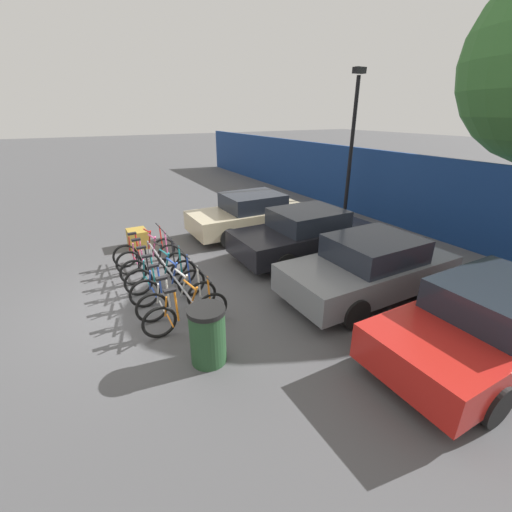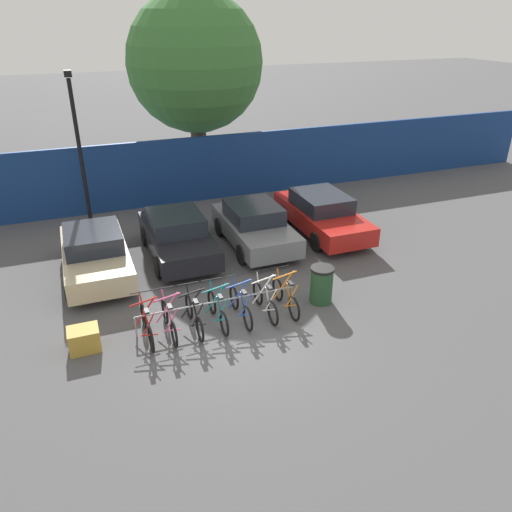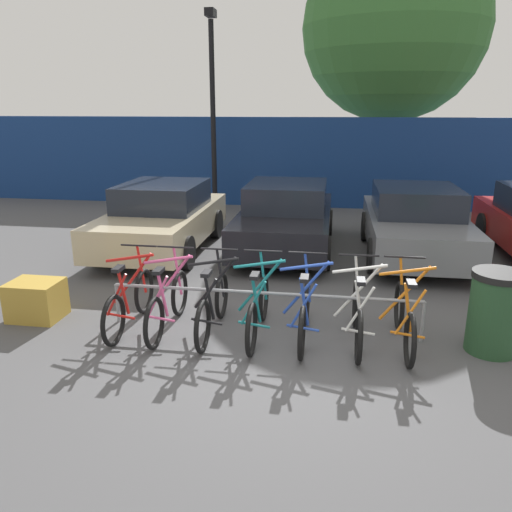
{
  "view_description": "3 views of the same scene",
  "coord_description": "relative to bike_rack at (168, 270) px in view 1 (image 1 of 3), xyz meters",
  "views": [
    {
      "loc": [
        7.08,
        -1.03,
        3.94
      ],
      "look_at": [
        0.87,
        2.41,
        0.93
      ],
      "focal_mm": 24.0,
      "sensor_mm": 36.0,
      "label": 1
    },
    {
      "loc": [
        -3.18,
        -9.63,
        7.1
      ],
      "look_at": [
        0.99,
        1.32,
        1.3
      ],
      "focal_mm": 35.0,
      "sensor_mm": 36.0,
      "label": 2
    },
    {
      "loc": [
        0.57,
        -5.41,
        2.91
      ],
      "look_at": [
        -0.56,
        1.85,
        0.7
      ],
      "focal_mm": 35.0,
      "sensor_mm": 36.0,
      "label": 3
    }
  ],
  "objects": [
    {
      "name": "bicycle_orange",
      "position": [
        1.8,
        -0.15,
        -0.11
      ],
      "size": [
        0.68,
        1.71,
        1.05
      ],
      "rotation": [
        0.0,
        0.0,
        0.01
      ],
      "color": "black",
      "rests_on": "ground"
    },
    {
      "name": "cargo_crate",
      "position": [
        -3.24,
        -0.07,
        -0.22
      ],
      "size": [
        0.7,
        0.56,
        0.55
      ],
      "primitive_type": "cube",
      "color": "#B28C33",
      "rests_on": "ground"
    },
    {
      "name": "bicycle_teal",
      "position": [
        -0.04,
        -0.15,
        -0.11
      ],
      "size": [
        0.68,
        1.71,
        1.05
      ],
      "rotation": [
        0.0,
        0.0,
        0.01
      ],
      "color": "black",
      "rests_on": "ground"
    },
    {
      "name": "lamp_post",
      "position": [
        -2.52,
        7.83,
        2.53
      ],
      "size": [
        0.24,
        0.44,
        5.34
      ],
      "color": "black",
      "rests_on": "ground"
    },
    {
      "name": "car_red",
      "position": [
        5.05,
        4.09,
        0.2
      ],
      "size": [
        1.91,
        4.47,
        1.4
      ],
      "color": "red",
      "rests_on": "ground"
    },
    {
      "name": "bicycle_black",
      "position": [
        -0.65,
        -0.15,
        -0.11
      ],
      "size": [
        0.68,
        1.71,
        1.05
      ],
      "rotation": [
        0.0,
        0.0,
        -0.01
      ],
      "color": "black",
      "rests_on": "ground"
    },
    {
      "name": "ground_plane",
      "position": [
        0.29,
        -0.68,
        -0.49
      ],
      "size": [
        120.0,
        120.0,
        0.0
      ],
      "primitive_type": "plane",
      "color": "#4C4C4F"
    },
    {
      "name": "car_black",
      "position": [
        -0.09,
        4.03,
        0.2
      ],
      "size": [
        1.91,
        4.14,
        1.4
      ],
      "color": "black",
      "rests_on": "ground"
    },
    {
      "name": "bicycle_red",
      "position": [
        -1.8,
        -0.15,
        -0.11
      ],
      "size": [
        0.68,
        1.71,
        1.05
      ],
      "rotation": [
        0.0,
        0.0,
        -0.03
      ],
      "color": "black",
      "rests_on": "ground"
    },
    {
      "name": "bicycle_blue",
      "position": [
        0.56,
        -0.15,
        -0.11
      ],
      "size": [
        0.68,
        1.71,
        1.05
      ],
      "rotation": [
        0.0,
        0.0,
        0.04
      ],
      "color": "black",
      "rests_on": "ground"
    },
    {
      "name": "bike_rack",
      "position": [
        0.0,
        0.0,
        0.0
      ],
      "size": [
        4.15,
        0.04,
        0.57
      ],
      "color": "gray",
      "rests_on": "ground"
    },
    {
      "name": "car_beige",
      "position": [
        -2.63,
        3.63,
        0.2
      ],
      "size": [
        1.91,
        4.11,
        1.4
      ],
      "color": "#C1B28E",
      "rests_on": "ground"
    },
    {
      "name": "car_grey",
      "position": [
        2.48,
        3.93,
        0.2
      ],
      "size": [
        1.91,
        4.04,
        1.4
      ],
      "color": "slate",
      "rests_on": "ground"
    },
    {
      "name": "trash_bin",
      "position": [
        2.85,
        -0.12,
        0.03
      ],
      "size": [
        0.63,
        0.63,
        1.03
      ],
      "color": "#234728",
      "rests_on": "ground"
    },
    {
      "name": "hoarding_wall",
      "position": [
        0.29,
        8.82,
        0.81
      ],
      "size": [
        36.0,
        0.16,
        2.61
      ],
      "primitive_type": "cube",
      "color": "navy",
      "rests_on": "ground"
    },
    {
      "name": "bicycle_pink",
      "position": [
        -1.27,
        -0.15,
        -0.11
      ],
      "size": [
        0.68,
        1.71,
        1.05
      ],
      "rotation": [
        0.0,
        0.0,
        -0.02
      ],
      "color": "black",
      "rests_on": "ground"
    },
    {
      "name": "bicycle_white",
      "position": [
        1.23,
        -0.15,
        -0.11
      ],
      "size": [
        0.68,
        1.71,
        1.05
      ],
      "rotation": [
        0.0,
        0.0,
        -0.03
      ],
      "color": "black",
      "rests_on": "ground"
    }
  ]
}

